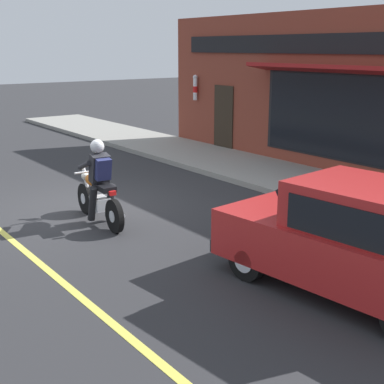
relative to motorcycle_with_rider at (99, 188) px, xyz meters
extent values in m
plane|color=#2B2B2D|center=(0.09, 1.11, -0.68)|extent=(80.00, 80.00, 0.00)
cube|color=gray|center=(5.33, 4.11, -0.61)|extent=(2.60, 22.00, 0.14)
cube|color=brown|center=(6.88, 1.12, 1.42)|extent=(0.50, 11.20, 4.20)
cube|color=black|center=(6.61, -0.28, 0.87)|extent=(0.04, 4.70, 2.10)
cube|color=black|center=(6.62, -0.28, 0.87)|extent=(0.02, 4.93, 2.20)
cube|color=#2D2319|center=(6.61, 4.20, 0.37)|extent=(0.04, 0.90, 2.10)
cube|color=maroon|center=(6.28, -0.28, 2.07)|extent=(0.81, 5.38, 0.24)
cube|color=black|center=(6.60, 1.12, 2.67)|extent=(0.06, 9.52, 0.50)
cylinder|color=white|center=(6.53, 5.60, 1.22)|extent=(0.14, 0.14, 0.70)
cylinder|color=red|center=(6.53, 5.60, 1.22)|extent=(0.15, 0.15, 0.20)
sphere|color=silver|center=(6.53, 5.60, 1.62)|extent=(0.16, 0.16, 0.16)
cylinder|color=black|center=(0.05, 0.72, -0.37)|extent=(0.15, 0.63, 0.62)
cylinder|color=silver|center=(0.05, 0.72, -0.37)|extent=(0.14, 0.23, 0.22)
cylinder|color=black|center=(-0.05, -0.68, -0.37)|extent=(0.15, 0.63, 0.62)
cylinder|color=silver|center=(-0.05, -0.68, -0.37)|extent=(0.14, 0.23, 0.22)
cube|color=silver|center=(0.00, -0.03, -0.29)|extent=(0.31, 0.42, 0.24)
ellipsoid|color=orange|center=(0.01, 0.22, 0.12)|extent=(0.34, 0.54, 0.24)
cube|color=black|center=(-0.02, -0.26, 0.08)|extent=(0.30, 0.58, 0.10)
cylinder|color=silver|center=(0.04, 0.62, -0.05)|extent=(0.09, 0.33, 0.68)
cylinder|color=silver|center=(0.03, 0.50, 0.23)|extent=(0.56, 0.08, 0.04)
sphere|color=silver|center=(0.05, 0.67, 0.11)|extent=(0.16, 0.16, 0.16)
cylinder|color=silver|center=(0.13, -0.44, -0.39)|extent=(0.12, 0.55, 0.08)
cube|color=red|center=(-0.05, -0.63, 0.05)|extent=(0.12, 0.07, 0.08)
cylinder|color=black|center=(-0.19, -0.08, -0.25)|extent=(0.17, 0.36, 0.71)
cylinder|color=black|center=(0.17, -0.11, -0.25)|extent=(0.17, 0.36, 0.71)
cube|color=#232328|center=(-0.01, -0.08, 0.40)|extent=(0.36, 0.35, 0.57)
cylinder|color=#232328|center=(-0.19, 0.18, 0.44)|extent=(0.13, 0.52, 0.26)
cylinder|color=#232328|center=(0.21, 0.15, 0.44)|extent=(0.13, 0.52, 0.26)
sphere|color=silver|center=(0.00, -0.02, 0.81)|extent=(0.26, 0.26, 0.26)
cube|color=navy|center=(-0.02, -0.24, 0.42)|extent=(0.30, 0.26, 0.42)
cylinder|color=black|center=(0.49, -3.63, -0.38)|extent=(0.24, 0.61, 0.60)
cylinder|color=silver|center=(0.49, -3.63, -0.38)|extent=(0.23, 0.35, 0.33)
cylinder|color=black|center=(1.92, -3.50, -0.38)|extent=(0.24, 0.61, 0.60)
cylinder|color=silver|center=(1.92, -3.50, -0.38)|extent=(0.23, 0.35, 0.33)
cube|color=red|center=(1.32, -4.76, -0.08)|extent=(1.99, 3.84, 0.70)
cube|color=red|center=(1.34, -5.01, 0.56)|extent=(1.62, 2.03, 0.66)
cube|color=black|center=(1.26, -4.14, 0.51)|extent=(1.35, 0.47, 0.51)
cube|color=black|center=(0.62, -5.08, 0.54)|extent=(0.18, 1.52, 0.46)
cube|color=silver|center=(0.63, -2.96, 0.04)|extent=(0.24, 0.06, 0.14)
cube|color=silver|center=(1.65, -2.86, 0.04)|extent=(0.24, 0.06, 0.14)
cube|color=#28282B|center=(1.14, -2.94, -0.33)|extent=(1.61, 0.27, 0.20)
camera|label=1|loc=(-4.44, -8.89, 2.58)|focal=50.00mm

